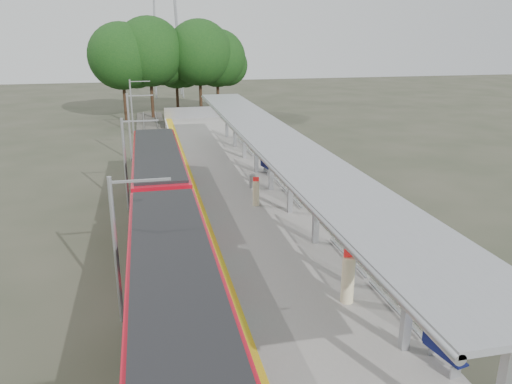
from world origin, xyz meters
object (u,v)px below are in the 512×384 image
(bench_far, at_px, (267,166))
(info_pillar_far, at_px, (256,193))
(bench_mid, at_px, (267,166))
(litter_bin, at_px, (252,181))
(bench_near, at_px, (443,351))
(train, at_px, (164,221))
(info_pillar_near, at_px, (348,279))

(bench_far, relative_size, info_pillar_far, 0.89)
(bench_mid, relative_size, litter_bin, 1.77)
(bench_near, height_order, bench_far, bench_far)
(litter_bin, bearing_deg, train, -127.49)
(train, distance_m, info_pillar_far, 6.44)
(bench_near, distance_m, info_pillar_near, 4.07)
(bench_far, bearing_deg, info_pillar_near, -107.89)
(bench_mid, bearing_deg, info_pillar_near, -104.75)
(litter_bin, bearing_deg, info_pillar_far, -98.77)
(bench_near, height_order, bench_mid, bench_mid)
(litter_bin, bearing_deg, info_pillar_near, -88.34)
(bench_mid, distance_m, info_pillar_far, 6.39)
(bench_near, height_order, info_pillar_far, info_pillar_far)
(bench_far, height_order, info_pillar_near, info_pillar_near)
(litter_bin, bearing_deg, bench_mid, 60.70)
(info_pillar_near, height_order, litter_bin, info_pillar_near)
(info_pillar_far, distance_m, litter_bin, 3.19)
(bench_mid, height_order, bench_far, bench_far)
(bench_near, xyz_separation_m, litter_bin, (-1.62, 17.55, -0.09))
(bench_mid, height_order, info_pillar_near, info_pillar_near)
(bench_far, bearing_deg, info_pillar_far, -122.79)
(train, height_order, bench_near, train)
(litter_bin, bearing_deg, bench_far, 61.06)
(train, distance_m, bench_mid, 12.33)
(bench_mid, bearing_deg, bench_far, 131.88)
(train, distance_m, bench_far, 12.33)
(train, xyz_separation_m, litter_bin, (5.50, 7.17, -0.66))
(info_pillar_near, relative_size, info_pillar_far, 1.25)
(bench_mid, xyz_separation_m, bench_far, (-0.02, 0.01, 0.00))
(bench_far, distance_m, litter_bin, 3.31)
(bench_mid, height_order, info_pillar_far, info_pillar_far)
(bench_near, distance_m, info_pillar_far, 14.56)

